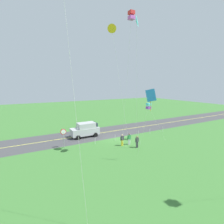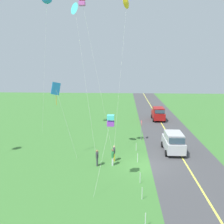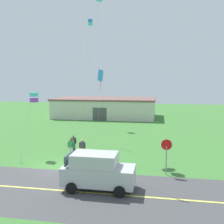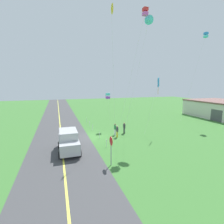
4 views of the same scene
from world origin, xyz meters
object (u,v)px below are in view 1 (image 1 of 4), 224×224
(person_adult_near, at_px, (122,140))
(kite_blue_mid, at_px, (112,29))
(stop_sign, at_px, (63,135))
(person_adult_companion, at_px, (129,139))
(kite_yellow_high, at_px, (137,22))
(person_child_watcher, at_px, (137,141))
(kite_green_far, at_px, (151,97))
(kite_red_low, at_px, (131,16))
(car_suv_foreground, at_px, (85,130))
(kite_orange_near, at_px, (149,106))

(person_adult_near, height_order, kite_blue_mid, kite_blue_mid)
(stop_sign, height_order, person_adult_near, stop_sign)
(person_adult_near, height_order, person_adult_companion, same)
(kite_blue_mid, xyz_separation_m, kite_yellow_high, (-0.20, 4.79, -0.53))
(person_child_watcher, bearing_deg, kite_green_far, 2.66)
(kite_blue_mid, relative_size, kite_yellow_high, 1.04)
(kite_green_far, bearing_deg, kite_red_low, -76.32)
(car_suv_foreground, height_order, kite_red_low, kite_red_low)
(car_suv_foreground, xyz_separation_m, person_child_watcher, (-4.21, 7.95, -0.29))
(stop_sign, height_order, kite_blue_mid, kite_blue_mid)
(kite_orange_near, bearing_deg, person_adult_near, -0.95)
(kite_yellow_high, xyz_separation_m, kite_green_far, (-0.43, 2.02, -7.46))
(stop_sign, height_order, person_adult_companion, stop_sign)
(kite_blue_mid, bearing_deg, person_adult_near, 132.04)
(person_child_watcher, height_order, kite_red_low, kite_red_low)
(person_child_watcher, bearing_deg, kite_red_low, -32.45)
(person_adult_companion, distance_m, person_child_watcher, 1.48)
(person_adult_near, bearing_deg, kite_red_low, -77.95)
(stop_sign, bearing_deg, kite_orange_near, 164.39)
(person_adult_near, xyz_separation_m, person_child_watcher, (-1.32, 1.55, 0.00))
(person_adult_near, xyz_separation_m, kite_yellow_high, (0.78, 3.70, 13.67))
(person_adult_near, bearing_deg, kite_blue_mid, 162.24)
(car_suv_foreground, height_order, kite_green_far, kite_green_far)
(person_child_watcher, distance_m, kite_red_low, 14.69)
(stop_sign, distance_m, kite_blue_mid, 14.74)
(car_suv_foreground, xyz_separation_m, kite_yellow_high, (-2.10, 10.09, 13.38))
(kite_blue_mid, xyz_separation_m, kite_green_far, (-0.62, 6.81, -7.98))
(person_adult_near, xyz_separation_m, kite_blue_mid, (0.98, -1.09, 14.19))
(car_suv_foreground, xyz_separation_m, stop_sign, (4.20, 3.26, 0.65))
(kite_green_far, bearing_deg, person_adult_near, -93.56)
(person_child_watcher, distance_m, kite_green_far, 7.67)
(kite_red_low, distance_m, kite_yellow_high, 1.02)
(kite_yellow_high, bearing_deg, kite_green_far, 101.97)
(person_adult_companion, relative_size, kite_blue_mid, 0.10)
(car_suv_foreground, bearing_deg, kite_green_far, 101.79)
(stop_sign, bearing_deg, person_adult_near, 156.13)
(stop_sign, height_order, kite_green_far, kite_green_far)
(person_adult_near, bearing_deg, person_child_watcher, -19.38)
(stop_sign, distance_m, kite_orange_near, 12.39)
(kite_blue_mid, bearing_deg, kite_green_far, 95.24)
(person_child_watcher, xyz_separation_m, kite_yellow_high, (2.11, 2.15, 13.67))
(person_child_watcher, height_order, kite_blue_mid, kite_blue_mid)
(car_suv_foreground, bearing_deg, kite_orange_near, 138.39)
(stop_sign, relative_size, kite_blue_mid, 0.16)
(kite_yellow_high, bearing_deg, kite_red_low, -71.06)
(person_adult_companion, distance_m, kite_yellow_high, 14.26)
(car_suv_foreground, height_order, person_child_watcher, car_suv_foreground)
(car_suv_foreground, height_order, stop_sign, stop_sign)
(stop_sign, distance_m, person_adult_companion, 8.82)
(kite_green_far, bearing_deg, kite_yellow_high, -78.03)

